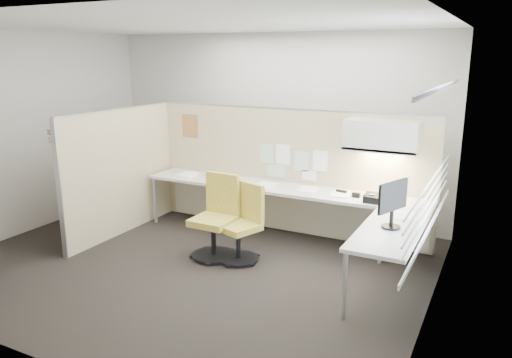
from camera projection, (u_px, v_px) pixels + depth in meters
The scene contains 27 objects.
floor at pixel (192, 263), 6.11m from camera, with size 5.50×4.50×0.01m, color black.
ceiling at pixel (184, 24), 5.43m from camera, with size 5.50×4.50×0.01m, color white.
wall_back at pixel (272, 126), 7.72m from camera, with size 5.50×0.02×2.80m, color beige.
wall_front at pixel (22, 199), 3.83m from camera, with size 5.50×0.02×2.80m, color beige.
wall_left at pixel (26, 134), 6.98m from camera, with size 0.02×4.50×2.80m, color beige.
wall_right at pixel (438, 176), 4.56m from camera, with size 0.02×4.50×2.80m, color beige.
window_pane at pixel (437, 160), 4.53m from camera, with size 0.01×2.80×1.30m, color #A1ACBB.
partition_back at pixel (287, 171), 7.04m from camera, with size 4.10×0.06×1.75m, color tan.
partition_left at pixel (121, 172), 6.99m from camera, with size 0.06×2.20×1.75m, color tan.
desk at pixel (299, 202), 6.53m from camera, with size 4.00×2.07×0.73m.
overhead_bin at pixel (382, 136), 6.11m from camera, with size 0.90×0.36×0.38m, color beige.
task_light_strip at pixel (381, 153), 6.16m from camera, with size 0.60×0.06×0.02m, color #FFEABF.
pinned_papers at pixel (291, 161), 6.94m from camera, with size 1.01×0.00×0.47m.
poster at pixel (190, 126), 7.58m from camera, with size 0.28×0.00×0.35m, color orange.
chair_left at pixel (243, 226), 6.11m from camera, with size 0.56×0.58×0.94m.
chair_right at pixel (216, 219), 6.22m from camera, with size 0.54×0.54×1.03m.
monitor at pixel (393, 201), 5.10m from camera, with size 0.20×0.45×0.50m.
phone at pixel (372, 198), 6.06m from camera, with size 0.21×0.20×0.12m.
stapler at pixel (341, 192), 6.43m from camera, with size 0.14×0.04×0.05m, color black.
tape_dispenser at pixel (356, 195), 6.27m from camera, with size 0.10×0.06×0.06m, color black.
coat_hook at pixel (64, 144), 6.13m from camera, with size 0.18×0.49×1.45m.
paper_stack_0 at pixel (187, 175), 7.36m from camera, with size 0.23×0.30×0.04m, color white.
paper_stack_1 at pixel (218, 178), 7.24m from camera, with size 0.23×0.30×0.02m, color white.
paper_stack_2 at pixel (264, 186), 6.73m from camera, with size 0.23×0.30×0.04m, color white.
paper_stack_3 at pixel (307, 189), 6.61m from camera, with size 0.23×0.30×0.02m, color white.
paper_stack_4 at pixel (340, 194), 6.38m from camera, with size 0.23×0.30×0.02m, color white.
paper_stack_5 at pixel (404, 215), 5.55m from camera, with size 0.23×0.30×0.02m, color white.
Camera 1 is at (3.28, -4.70, 2.48)m, focal length 35.00 mm.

